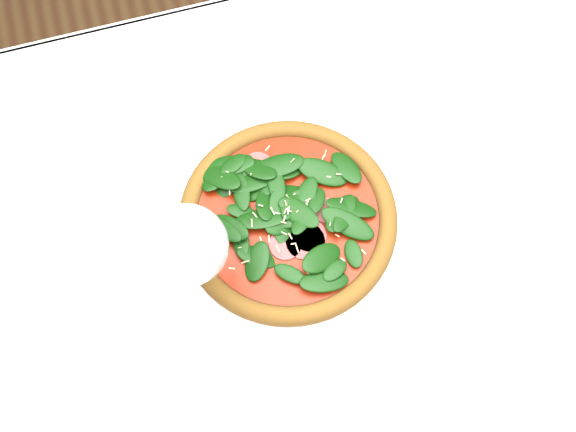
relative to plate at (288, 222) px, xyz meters
name	(u,v)px	position (x,y,z in m)	size (l,w,h in m)	color
ground	(303,345)	(0.03, -0.03, -0.76)	(6.00, 6.00, 0.00)	brown
dining_table	(312,260)	(0.03, -0.03, -0.11)	(1.21, 0.81, 0.75)	white
plate	(288,222)	(0.00, 0.00, 0.00)	(0.32, 0.32, 0.01)	white
pizza	(288,217)	(0.00, 0.00, 0.02)	(0.35, 0.35, 0.04)	brown
wine_glass	(190,247)	(-0.12, -0.05, 0.14)	(0.08, 0.08, 0.20)	silver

